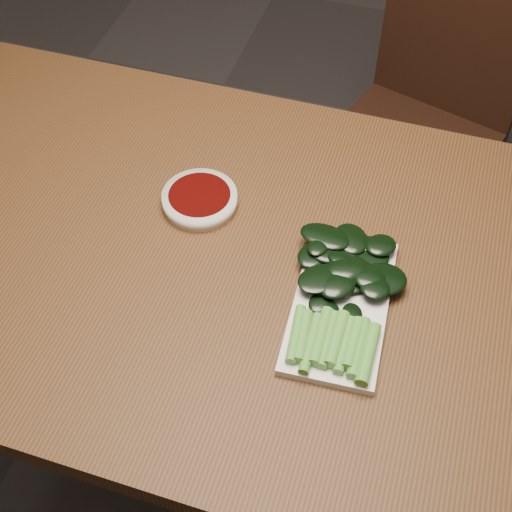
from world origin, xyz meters
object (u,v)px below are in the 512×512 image
(gai_lan, at_px, (346,288))
(chair_far, at_px, (426,115))
(sauce_bowl, at_px, (200,200))
(table, at_px, (260,287))
(serving_plate, at_px, (340,306))

(gai_lan, bearing_deg, chair_far, 86.76)
(chair_far, xyz_separation_m, sauce_bowl, (-0.32, -0.69, 0.28))
(table, height_order, sauce_bowl, sauce_bowl)
(chair_far, distance_m, sauce_bowl, 0.81)
(table, distance_m, chair_far, 0.81)
(chair_far, relative_size, gai_lan, 3.04)
(gai_lan, bearing_deg, serving_plate, -93.59)
(table, height_order, chair_far, chair_far)
(table, relative_size, gai_lan, 4.78)
(sauce_bowl, bearing_deg, chair_far, 64.93)
(sauce_bowl, xyz_separation_m, serving_plate, (0.27, -0.14, -0.01))
(chair_far, height_order, sauce_bowl, chair_far)
(chair_far, bearing_deg, gai_lan, -76.76)
(sauce_bowl, relative_size, gai_lan, 0.43)
(table, relative_size, sauce_bowl, 11.10)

